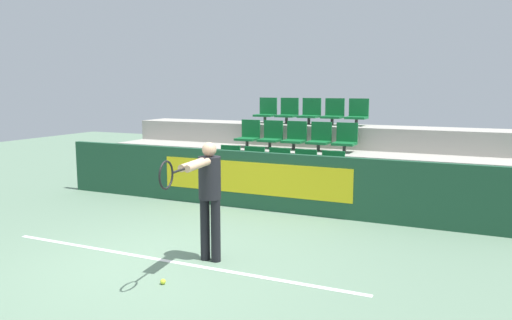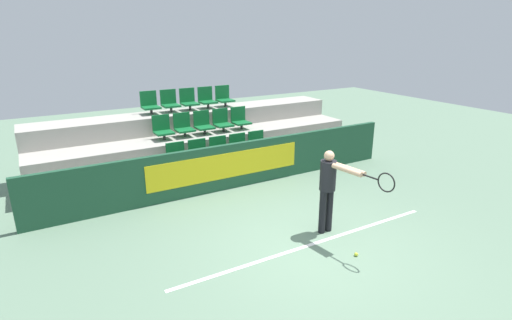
{
  "view_description": "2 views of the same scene",
  "coord_description": "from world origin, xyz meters",
  "px_view_note": "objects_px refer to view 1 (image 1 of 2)",
  "views": [
    {
      "loc": [
        3.76,
        -5.25,
        2.33
      ],
      "look_at": [
        0.48,
        1.9,
        1.17
      ],
      "focal_mm": 35.0,
      "sensor_mm": 36.0,
      "label": 1
    },
    {
      "loc": [
        -4.07,
        -4.85,
        3.68
      ],
      "look_at": [
        -0.14,
        1.92,
        1.11
      ],
      "focal_mm": 28.0,
      "sensor_mm": 36.0,
      "label": 2
    }
  ],
  "objects_px": {
    "stadium_chair_0": "(228,162)",
    "stadium_chair_9": "(345,139)",
    "stadium_chair_10": "(266,112)",
    "tennis_ball": "(163,282)",
    "stadium_chair_11": "(288,112)",
    "stadium_chair_8": "(320,138)",
    "stadium_chair_4": "(331,169)",
    "stadium_chair_6": "(271,136)",
    "stadium_chair_7": "(295,137)",
    "stadium_chair_1": "(252,164)",
    "stadium_chair_5": "(249,135)",
    "stadium_chair_13": "(333,113)",
    "tennis_player": "(207,190)",
    "stadium_chair_2": "(277,165)",
    "stadium_chair_14": "(357,114)",
    "stadium_chair_3": "(304,167)",
    "stadium_chair_12": "(310,113)"
  },
  "relations": [
    {
      "from": "stadium_chair_0",
      "to": "stadium_chair_9",
      "type": "height_order",
      "value": "stadium_chair_9"
    },
    {
      "from": "stadium_chair_10",
      "to": "tennis_ball",
      "type": "distance_m",
      "value": 6.97
    },
    {
      "from": "stadium_chair_9",
      "to": "stadium_chair_11",
      "type": "relative_size",
      "value": 1.0
    },
    {
      "from": "stadium_chair_11",
      "to": "stadium_chair_8",
      "type": "bearing_deg",
      "value": -42.02
    },
    {
      "from": "stadium_chair_4",
      "to": "stadium_chair_6",
      "type": "distance_m",
      "value": 2.03
    },
    {
      "from": "stadium_chair_7",
      "to": "tennis_ball",
      "type": "relative_size",
      "value": 9.25
    },
    {
      "from": "stadium_chair_1",
      "to": "stadium_chair_8",
      "type": "height_order",
      "value": "stadium_chair_8"
    },
    {
      "from": "stadium_chair_1",
      "to": "stadium_chair_4",
      "type": "bearing_deg",
      "value": 0.0
    },
    {
      "from": "stadium_chair_5",
      "to": "stadium_chair_13",
      "type": "height_order",
      "value": "stadium_chair_13"
    },
    {
      "from": "stadium_chair_11",
      "to": "tennis_player",
      "type": "distance_m",
      "value": 5.85
    },
    {
      "from": "stadium_chair_2",
      "to": "stadium_chair_14",
      "type": "distance_m",
      "value": 2.52
    },
    {
      "from": "stadium_chair_3",
      "to": "stadium_chair_5",
      "type": "xyz_separation_m",
      "value": [
        -1.69,
        1.02,
        0.49
      ]
    },
    {
      "from": "stadium_chair_13",
      "to": "stadium_chair_6",
      "type": "bearing_deg",
      "value": -137.98
    },
    {
      "from": "stadium_chair_1",
      "to": "stadium_chair_3",
      "type": "height_order",
      "value": "same"
    },
    {
      "from": "stadium_chair_14",
      "to": "tennis_player",
      "type": "bearing_deg",
      "value": -96.22
    },
    {
      "from": "stadium_chair_10",
      "to": "stadium_chair_1",
      "type": "bearing_deg",
      "value": -74.49
    },
    {
      "from": "stadium_chair_9",
      "to": "stadium_chair_10",
      "type": "bearing_deg",
      "value": 155.75
    },
    {
      "from": "stadium_chair_11",
      "to": "stadium_chair_0",
      "type": "bearing_deg",
      "value": -105.51
    },
    {
      "from": "stadium_chair_4",
      "to": "stadium_chair_5",
      "type": "height_order",
      "value": "stadium_chair_5"
    },
    {
      "from": "stadium_chair_8",
      "to": "stadium_chair_9",
      "type": "bearing_deg",
      "value": 0.0
    },
    {
      "from": "stadium_chair_3",
      "to": "stadium_chair_9",
      "type": "xyz_separation_m",
      "value": [
        0.56,
        1.02,
        0.49
      ]
    },
    {
      "from": "stadium_chair_3",
      "to": "stadium_chair_11",
      "type": "xyz_separation_m",
      "value": [
        -1.13,
        2.03,
        0.97
      ]
    },
    {
      "from": "stadium_chair_3",
      "to": "stadium_chair_10",
      "type": "distance_m",
      "value": 2.82
    },
    {
      "from": "tennis_player",
      "to": "stadium_chair_11",
      "type": "bearing_deg",
      "value": 93.33
    },
    {
      "from": "stadium_chair_2",
      "to": "stadium_chair_6",
      "type": "bearing_deg",
      "value": 119.03
    },
    {
      "from": "stadium_chair_0",
      "to": "stadium_chair_2",
      "type": "height_order",
      "value": "same"
    },
    {
      "from": "stadium_chair_4",
      "to": "stadium_chair_14",
      "type": "xyz_separation_m",
      "value": [
        0.0,
        2.03,
        0.97
      ]
    },
    {
      "from": "stadium_chair_9",
      "to": "tennis_ball",
      "type": "height_order",
      "value": "stadium_chair_9"
    },
    {
      "from": "stadium_chair_5",
      "to": "stadium_chair_12",
      "type": "xyz_separation_m",
      "value": [
        1.13,
        1.02,
        0.49
      ]
    },
    {
      "from": "stadium_chair_8",
      "to": "stadium_chair_14",
      "type": "height_order",
      "value": "stadium_chair_14"
    },
    {
      "from": "stadium_chair_10",
      "to": "tennis_player",
      "type": "distance_m",
      "value": 5.98
    },
    {
      "from": "stadium_chair_4",
      "to": "stadium_chair_8",
      "type": "relative_size",
      "value": 1.0
    },
    {
      "from": "stadium_chair_8",
      "to": "stadium_chair_13",
      "type": "height_order",
      "value": "stadium_chair_13"
    },
    {
      "from": "stadium_chair_13",
      "to": "stadium_chair_14",
      "type": "height_order",
      "value": "same"
    },
    {
      "from": "stadium_chair_0",
      "to": "stadium_chair_4",
      "type": "height_order",
      "value": "same"
    },
    {
      "from": "stadium_chair_10",
      "to": "tennis_ball",
      "type": "bearing_deg",
      "value": -77.01
    },
    {
      "from": "stadium_chair_12",
      "to": "tennis_ball",
      "type": "xyz_separation_m",
      "value": [
        0.39,
        -6.58,
        -1.69
      ]
    },
    {
      "from": "stadium_chair_11",
      "to": "stadium_chair_4",
      "type": "bearing_deg",
      "value": -50.23
    },
    {
      "from": "stadium_chair_1",
      "to": "stadium_chair_9",
      "type": "xyz_separation_m",
      "value": [
        1.69,
        1.02,
        0.49
      ]
    },
    {
      "from": "stadium_chair_9",
      "to": "stadium_chair_13",
      "type": "height_order",
      "value": "stadium_chair_13"
    },
    {
      "from": "stadium_chair_2",
      "to": "tennis_player",
      "type": "height_order",
      "value": "tennis_player"
    },
    {
      "from": "stadium_chair_1",
      "to": "stadium_chair_14",
      "type": "bearing_deg",
      "value": 50.23
    },
    {
      "from": "stadium_chair_1",
      "to": "stadium_chair_3",
      "type": "xyz_separation_m",
      "value": [
        1.13,
        0.0,
        0.0
      ]
    },
    {
      "from": "stadium_chair_6",
      "to": "stadium_chair_11",
      "type": "xyz_separation_m",
      "value": [
        0.0,
        1.02,
        0.49
      ]
    },
    {
      "from": "stadium_chair_7",
      "to": "stadium_chair_9",
      "type": "distance_m",
      "value": 1.13
    },
    {
      "from": "stadium_chair_2",
      "to": "tennis_ball",
      "type": "bearing_deg",
      "value": -85.09
    },
    {
      "from": "stadium_chair_13",
      "to": "tennis_ball",
      "type": "height_order",
      "value": "stadium_chair_13"
    },
    {
      "from": "stadium_chair_9",
      "to": "stadium_chair_14",
      "type": "xyz_separation_m",
      "value": [
        0.0,
        1.02,
        0.49
      ]
    },
    {
      "from": "stadium_chair_0",
      "to": "stadium_chair_10",
      "type": "distance_m",
      "value": 2.25
    },
    {
      "from": "stadium_chair_7",
      "to": "stadium_chair_8",
      "type": "relative_size",
      "value": 1.0
    }
  ]
}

